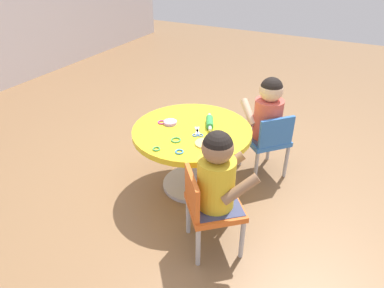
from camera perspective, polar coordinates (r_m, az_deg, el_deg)
ground_plane at (r=2.63m, az=0.00°, el=-6.87°), size 10.00×10.00×0.00m
craft_table at (r=2.43m, az=0.00°, el=-0.08°), size 0.83×0.83×0.49m
child_chair_left at (r=1.99m, az=2.87°, el=-10.37°), size 0.42×0.42×0.54m
seated_child_left at (r=1.86m, az=4.25°, el=-4.94°), size 0.43×0.44×0.51m
child_chair_right at (r=2.66m, az=12.46°, el=0.66°), size 0.42×0.42×0.54m
seated_child_right at (r=2.58m, az=12.58°, el=5.42°), size 0.43×0.44×0.51m
rolling_pin at (r=2.40m, az=2.97°, el=3.67°), size 0.22×0.12×0.05m
craft_scissors at (r=2.30m, az=0.93°, el=1.81°), size 0.14×0.11×0.01m
playdough_blob_0 at (r=2.19m, az=2.13°, el=0.13°), size 0.13×0.13×0.01m
playdough_blob_1 at (r=2.43m, az=-3.65°, el=3.60°), size 0.09×0.09×0.02m
cookie_cutter_0 at (r=2.10m, az=-2.13°, el=-1.30°), size 0.05×0.05×0.01m
cookie_cutter_1 at (r=2.45m, az=-5.07°, el=3.64°), size 0.06×0.06×0.01m
cookie_cutter_2 at (r=2.22m, az=-2.69°, el=0.67°), size 0.07×0.07×0.01m
cookie_cutter_3 at (r=2.14m, az=-5.94°, el=-0.80°), size 0.05×0.05×0.01m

